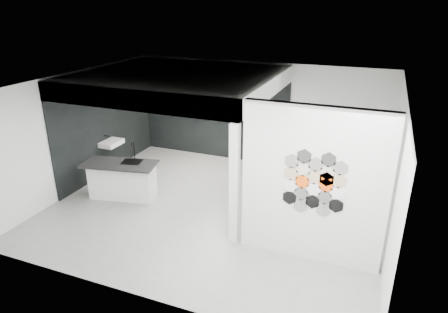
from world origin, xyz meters
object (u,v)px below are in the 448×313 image
glass_bowl (261,117)px  glass_vase (261,116)px  kettle (255,115)px  bottle_dark (198,109)px  stockpot (174,106)px  utensil_cup (182,108)px  kitchen_island (122,179)px  partition_panel (313,186)px  wall_basin (111,143)px

glass_bowl → glass_vase: bearing=0.0°
kettle → bottle_dark: 1.69m
glass_vase → kettle: bearing=180.0°
stockpot → utensil_cup: (0.25, 0.00, -0.05)m
kitchen_island → utensil_cup: 3.25m
kitchen_island → partition_panel: bearing=-21.0°
wall_basin → utensil_cup: size_ratio=7.03×
stockpot → utensil_cup: 0.25m
kettle → glass_vase: bearing=-23.2°
kettle → kitchen_island: bearing=-148.2°
wall_basin → kettle: bearing=32.7°
kettle → glass_vase: size_ratio=1.14×
glass_vase → bottle_dark: 1.87m
glass_bowl → utensil_cup: size_ratio=1.43×
glass_bowl → bottle_dark: size_ratio=0.84×
partition_panel → glass_vase: (-2.08, 3.87, -0.00)m
stockpot → glass_vase: 2.63m
wall_basin → bottle_dark: bearing=53.6°
kitchen_island → glass_bowl: size_ratio=14.55×
partition_panel → stockpot: partition_panel is taller
kitchen_island → stockpot: stockpot is taller
glass_vase → glass_bowl: bearing=0.0°
wall_basin → kettle: size_ratio=3.39×
bottle_dark → glass_bowl: bearing=0.0°
stockpot → glass_vase: size_ratio=1.41×
wall_basin → kitchen_island: size_ratio=0.34×
kitchen_island → kettle: bearing=43.6°
kitchen_island → glass_vase: (2.36, 3.12, 0.94)m
partition_panel → kettle: (-2.25, 3.87, -0.00)m
kettle → stockpot: bearing=156.8°
bottle_dark → utensil_cup: bearing=180.0°
wall_basin → stockpot: (0.76, 2.07, 0.56)m
kitchen_island → stockpot: bearing=83.6°
glass_bowl → glass_vase: size_ratio=0.79×
kettle → glass_bowl: size_ratio=1.44×
stockpot → glass_bowl: (2.63, 0.00, -0.05)m
glass_bowl → bottle_dark: (-1.87, 0.00, 0.03)m
wall_basin → glass_bowl: size_ratio=4.90×
glass_vase → bottle_dark: bearing=180.0°
kitchen_island → wall_basin: bearing=122.9°
stockpot → glass_bowl: bearing=0.0°
stockpot → bottle_dark: (0.76, 0.00, -0.02)m
partition_panel → wall_basin: (-5.46, 1.80, -0.55)m
stockpot → kettle: stockpot is taller
glass_vase → utensil_cup: glass_vase is taller
partition_panel → stockpot: bearing=140.6°
kitchen_island → bottle_dark: bearing=69.6°
partition_panel → kitchen_island: 4.59m
stockpot → bottle_dark: size_ratio=1.49×
bottle_dark → kitchen_island: bearing=-99.0°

